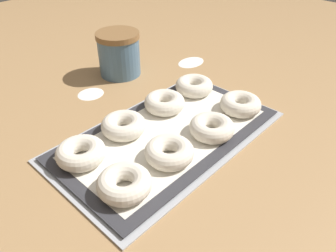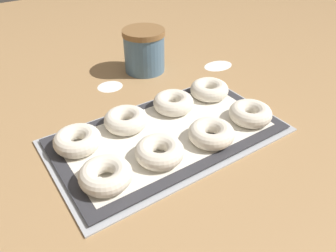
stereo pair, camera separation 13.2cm
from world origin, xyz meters
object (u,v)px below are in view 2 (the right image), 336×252
at_px(bagel_back_mid_left, 126,120).
at_px(bagel_back_mid_right, 173,103).
at_px(bagel_back_far_left, 77,140).
at_px(bagel_back_far_right, 209,89).
at_px(bagel_front_mid_right, 211,133).
at_px(bagel_front_mid_left, 160,151).
at_px(baking_tray, 168,135).
at_px(flour_canister, 144,50).
at_px(bagel_front_far_left, 106,175).
at_px(bagel_front_far_right, 250,113).

distance_m(bagel_back_mid_left, bagel_back_mid_right, 0.13).
bearing_deg(bagel_back_far_left, bagel_back_mid_left, 4.76).
bearing_deg(bagel_back_far_right, bagel_front_mid_right, -128.70).
bearing_deg(bagel_back_far_left, bagel_front_mid_left, -45.91).
xyz_separation_m(bagel_front_mid_left, bagel_back_far_left, (-0.12, 0.13, 0.00)).
height_order(baking_tray, bagel_front_mid_left, bagel_front_mid_left).
xyz_separation_m(bagel_back_mid_left, bagel_back_far_right, (0.25, 0.00, 0.00)).
distance_m(bagel_front_mid_right, flour_canister, 0.41).
height_order(bagel_front_far_left, bagel_front_mid_left, same).
height_order(bagel_back_far_left, bagel_back_far_right, same).
xyz_separation_m(bagel_back_mid_right, flour_canister, (0.06, 0.25, 0.04)).
bearing_deg(bagel_front_far_left, bagel_front_mid_right, -2.53).
bearing_deg(bagel_back_mid_left, bagel_front_far_right, -28.78).
bearing_deg(bagel_front_mid_right, bagel_back_far_left, 150.87).
height_order(bagel_front_mid_left, bagel_front_far_right, same).
height_order(bagel_front_mid_left, bagel_front_mid_right, same).
xyz_separation_m(bagel_back_mid_left, bagel_back_mid_right, (0.13, 0.00, 0.00)).
height_order(bagel_front_mid_left, bagel_back_far_left, same).
bearing_deg(bagel_front_mid_left, bagel_back_far_right, 29.42).
bearing_deg(bagel_front_mid_left, bagel_back_mid_left, 91.34).
height_order(bagel_front_far_left, bagel_back_mid_left, same).
bearing_deg(bagel_back_mid_right, bagel_front_far_right, -48.98).
distance_m(bagel_front_far_left, bagel_front_far_right, 0.37).
bearing_deg(bagel_front_far_left, flour_canister, 50.91).
distance_m(bagel_front_mid_left, flour_canister, 0.44).
height_order(bagel_back_far_left, bagel_back_mid_left, same).
bearing_deg(bagel_front_far_left, bagel_front_far_right, -0.41).
relative_size(bagel_front_far_right, bagel_back_far_left, 1.00).
distance_m(baking_tray, bagel_front_far_right, 0.20).
xyz_separation_m(bagel_front_mid_right, bagel_back_mid_right, (0.00, 0.15, 0.00)).
distance_m(bagel_front_far_left, bagel_back_far_left, 0.13).
distance_m(bagel_front_far_right, flour_canister, 0.40).
distance_m(bagel_front_mid_left, bagel_back_mid_left, 0.14).
relative_size(bagel_front_far_right, bagel_back_far_right, 1.00).
relative_size(bagel_back_far_left, bagel_back_mid_left, 1.00).
bearing_deg(flour_canister, bagel_back_far_left, -140.95).
bearing_deg(bagel_front_far_right, bagel_back_far_left, 160.85).
relative_size(bagel_front_far_left, bagel_back_mid_right, 1.00).
bearing_deg(flour_canister, bagel_front_mid_right, -99.81).
height_order(bagel_front_mid_right, bagel_front_far_right, same).
relative_size(baking_tray, bagel_back_mid_left, 5.20).
bearing_deg(bagel_front_mid_right, bagel_back_mid_left, 130.91).
height_order(bagel_back_mid_left, flour_canister, flour_canister).
height_order(bagel_front_far_right, bagel_back_far_right, same).
height_order(bagel_back_far_left, bagel_back_mid_right, same).
bearing_deg(bagel_back_far_right, bagel_front_mid_left, -150.58).
xyz_separation_m(bagel_front_far_right, flour_canister, (-0.06, 0.39, 0.04)).
relative_size(baking_tray, bagel_back_far_left, 5.20).
height_order(bagel_back_mid_left, bagel_back_mid_right, same).
bearing_deg(bagel_front_far_left, bagel_front_mid_left, 0.35).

